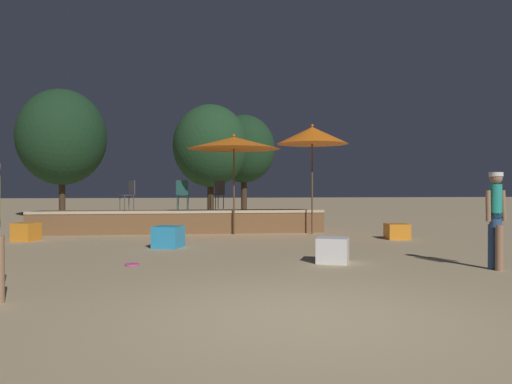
# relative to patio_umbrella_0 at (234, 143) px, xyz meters

# --- Properties ---
(ground_plane) EXTENTS (120.00, 120.00, 0.00)m
(ground_plane) POSITION_rel_patio_umbrella_0_xyz_m (-0.03, -9.43, -2.68)
(ground_plane) COLOR tan
(wooden_deck) EXTENTS (8.69, 2.50, 0.69)m
(wooden_deck) POSITION_rel_patio_umbrella_0_xyz_m (-1.58, 1.37, -2.37)
(wooden_deck) COLOR brown
(wooden_deck) RESTS_ON ground
(patio_umbrella_0) EXTENTS (2.72, 2.72, 2.94)m
(patio_umbrella_0) POSITION_rel_patio_umbrella_0_xyz_m (0.00, 0.00, 0.00)
(patio_umbrella_0) COLOR brown
(patio_umbrella_0) RESTS_ON ground
(patio_umbrella_1) EXTENTS (2.12, 2.12, 3.24)m
(patio_umbrella_1) POSITION_rel_patio_umbrella_0_xyz_m (2.30, -0.22, 0.23)
(patio_umbrella_1) COLOR brown
(patio_umbrella_1) RESTS_ON ground
(cube_seat_0) EXTENTS (0.77, 0.77, 0.49)m
(cube_seat_0) POSITION_rel_patio_umbrella_0_xyz_m (-1.76, -3.06, -2.43)
(cube_seat_0) COLOR #2D9EDB
(cube_seat_0) RESTS_ON ground
(cube_seat_1) EXTENTS (0.72, 0.72, 0.46)m
(cube_seat_1) POSITION_rel_patio_umbrella_0_xyz_m (1.33, -5.75, -2.45)
(cube_seat_1) COLOR white
(cube_seat_1) RESTS_ON ground
(cube_seat_2) EXTENTS (0.62, 0.62, 0.41)m
(cube_seat_2) POSITION_rel_patio_umbrella_0_xyz_m (4.20, -1.93, -2.47)
(cube_seat_2) COLOR orange
(cube_seat_2) RESTS_ON ground
(cube_seat_3) EXTENTS (0.69, 0.69, 0.47)m
(cube_seat_3) POSITION_rel_patio_umbrella_0_xyz_m (-5.47, -1.13, -2.45)
(cube_seat_3) COLOR orange
(cube_seat_3) RESTS_ON ground
(person_3) EXTENTS (0.43, 0.29, 1.64)m
(person_3) POSITION_rel_patio_umbrella_0_xyz_m (3.81, -6.86, -1.77)
(person_3) COLOR #997051
(person_3) RESTS_ON ground
(bistro_chair_0) EXTENTS (0.40, 0.40, 0.90)m
(bistro_chair_0) POSITION_rel_patio_umbrella_0_xyz_m (-1.51, 0.56, -1.44)
(bistro_chair_0) COLOR #1E4C47
(bistro_chair_0) RESTS_ON wooden_deck
(bistro_chair_1) EXTENTS (0.48, 0.47, 0.90)m
(bistro_chair_1) POSITION_rel_patio_umbrella_0_xyz_m (-3.11, 0.94, -1.44)
(bistro_chair_1) COLOR #47474C
(bistro_chair_1) RESTS_ON wooden_deck
(bistro_chair_2) EXTENTS (0.47, 0.47, 0.90)m
(bistro_chair_2) POSITION_rel_patio_umbrella_0_xyz_m (-0.39, 1.16, -1.44)
(bistro_chair_2) COLOR #2D3338
(bistro_chair_2) RESTS_ON wooden_deck
(frisbee_disc) EXTENTS (0.25, 0.25, 0.03)m
(frisbee_disc) POSITION_rel_patio_umbrella_0_xyz_m (-2.27, -5.64, -2.66)
(frisbee_disc) COLOR #E54C99
(frisbee_disc) RESTS_ON ground
(background_tree_0) EXTENTS (2.91, 2.91, 4.80)m
(background_tree_0) POSITION_rel_patio_umbrella_0_xyz_m (1.22, 8.86, 0.51)
(background_tree_0) COLOR #3D2B1C
(background_tree_0) RESTS_ON ground
(background_tree_1) EXTENTS (3.19, 3.19, 4.90)m
(background_tree_1) POSITION_rel_patio_umbrella_0_xyz_m (-0.44, 6.70, 0.46)
(background_tree_1) COLOR #3D2B1C
(background_tree_1) RESTS_ON ground
(background_tree_2) EXTENTS (3.94, 3.94, 5.82)m
(background_tree_2) POSITION_rel_patio_umbrella_0_xyz_m (-7.07, 8.93, 0.97)
(background_tree_2) COLOR #3D2B1C
(background_tree_2) RESTS_ON ground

